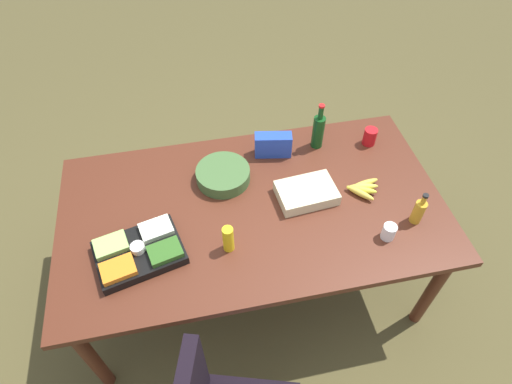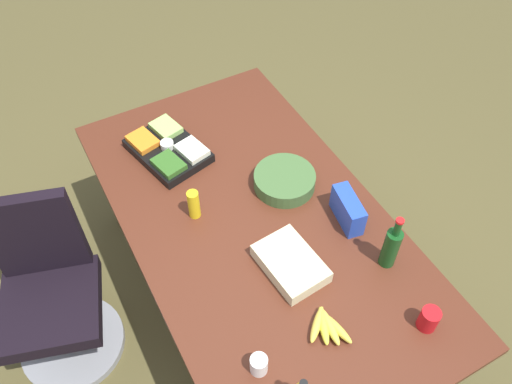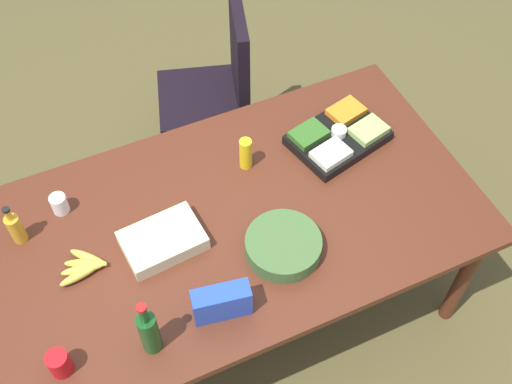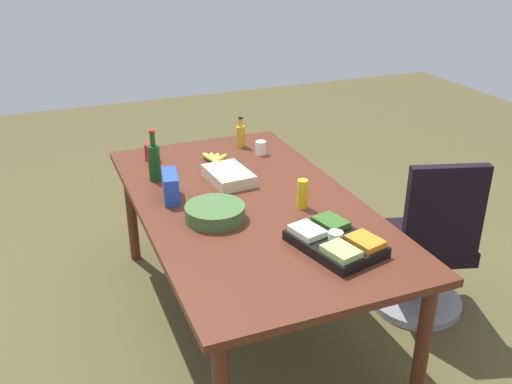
{
  "view_description": "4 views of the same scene",
  "coord_description": "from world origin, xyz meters",
  "views": [
    {
      "loc": [
        -0.28,
        -1.45,
        2.63
      ],
      "look_at": [
        0.02,
        0.02,
        0.89
      ],
      "focal_mm": 30.01,
      "sensor_mm": 36.0,
      "label": 1
    },
    {
      "loc": [
        1.33,
        -0.73,
        2.8
      ],
      "look_at": [
        -0.13,
        0.07,
        0.83
      ],
      "focal_mm": 36.78,
      "sensor_mm": 36.0,
      "label": 2
    },
    {
      "loc": [
        0.53,
        1.42,
        3.0
      ],
      "look_at": [
        -0.14,
        -0.06,
        0.83
      ],
      "focal_mm": 44.43,
      "sensor_mm": 36.0,
      "label": 3
    },
    {
      "loc": [
        -2.65,
        1.02,
        2.17
      ],
      "look_at": [
        -0.09,
        -0.01,
        0.88
      ],
      "focal_mm": 40.4,
      "sensor_mm": 36.0,
      "label": 4
    }
  ],
  "objects": [
    {
      "name": "mustard_bottle",
      "position": [
        -0.17,
        -0.24,
        0.87
      ],
      "size": [
        0.07,
        0.07,
        0.16
      ],
      "primitive_type": "cylinder",
      "rotation": [
        0.0,
        0.0,
        0.33
      ],
      "color": "yellow",
      "rests_on": "conference_table"
    },
    {
      "name": "dressing_bottle",
      "position": [
        0.83,
        -0.27,
        0.87
      ],
      "size": [
        0.07,
        0.07,
        0.21
      ],
      "color": "gold",
      "rests_on": "conference_table"
    },
    {
      "name": "office_chair",
      "position": [
        -0.3,
        -1.01,
        0.4
      ],
      "size": [
        0.6,
        0.6,
        1.03
      ],
      "color": "gray",
      "rests_on": "ground"
    },
    {
      "name": "salad_bowl",
      "position": [
        -0.13,
        0.23,
        0.83
      ],
      "size": [
        0.36,
        0.36,
        0.08
      ],
      "primitive_type": "cylinder",
      "rotation": [
        0.0,
        0.0,
        -0.18
      ],
      "color": "#406433",
      "rests_on": "conference_table"
    },
    {
      "name": "paper_cup",
      "position": [
        0.64,
        -0.34,
        0.84
      ],
      "size": [
        0.08,
        0.08,
        0.09
      ],
      "primitive_type": "cylinder",
      "rotation": [
        0.0,
        0.0,
        -0.09
      ],
      "color": "white",
      "rests_on": "conference_table"
    },
    {
      "name": "chip_bag_blue",
      "position": [
        0.2,
        0.38,
        0.87
      ],
      "size": [
        0.23,
        0.12,
        0.15
      ],
      "primitive_type": "cube",
      "rotation": [
        0.0,
        0.0,
        -0.18
      ],
      "color": "blue",
      "rests_on": "conference_table"
    },
    {
      "name": "wine_bottle",
      "position": [
        0.49,
        0.4,
        0.91
      ],
      "size": [
        0.08,
        0.08,
        0.31
      ],
      "color": "#124518",
      "rests_on": "conference_table"
    },
    {
      "name": "banana_bunch",
      "position": [
        0.63,
        -0.02,
        0.82
      ],
      "size": [
        0.21,
        0.17,
        0.04
      ],
      "color": "gold",
      "rests_on": "conference_table"
    },
    {
      "name": "ground_plane",
      "position": [
        0.0,
        0.0,
        0.0
      ],
      "size": [
        10.0,
        10.0,
        0.0
      ],
      "primitive_type": "plane",
      "color": "brown"
    },
    {
      "name": "veggie_tray",
      "position": [
        -0.62,
        -0.2,
        0.83
      ],
      "size": [
        0.48,
        0.39,
        0.09
      ],
      "color": "black",
      "rests_on": "conference_table"
    },
    {
      "name": "red_solo_cup",
      "position": [
        0.81,
        0.35,
        0.85
      ],
      "size": [
        0.09,
        0.09,
        0.11
      ],
      "primitive_type": "cylinder",
      "rotation": [
        0.0,
        0.0,
        -0.07
      ],
      "color": "red",
      "rests_on": "conference_table"
    },
    {
      "name": "sheet_cake",
      "position": [
        0.31,
        0.01,
        0.83
      ],
      "size": [
        0.34,
        0.25,
        0.07
      ],
      "primitive_type": "cube",
      "rotation": [
        0.0,
        0.0,
        0.09
      ],
      "color": "beige",
      "rests_on": "conference_table"
    },
    {
      "name": "conference_table",
      "position": [
        0.0,
        0.0,
        0.72
      ],
      "size": [
        2.11,
        1.17,
        0.79
      ],
      "color": "#522617",
      "rests_on": "ground"
    }
  ]
}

